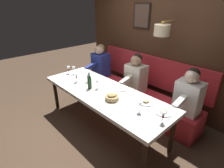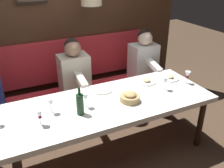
# 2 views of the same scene
# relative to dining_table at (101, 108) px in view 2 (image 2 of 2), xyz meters

# --- Properties ---
(ground_plane) EXTENTS (12.00, 12.00, 0.00)m
(ground_plane) POSITION_rel_dining_table_xyz_m (0.00, 0.00, -0.68)
(ground_plane) COLOR #4C3828
(dining_table) EXTENTS (0.90, 2.56, 0.74)m
(dining_table) POSITION_rel_dining_table_xyz_m (0.00, 0.00, 0.00)
(dining_table) COLOR white
(dining_table) RESTS_ON ground_plane
(banquette_bench) EXTENTS (0.52, 2.76, 0.45)m
(banquette_bench) POSITION_rel_dining_table_xyz_m (0.89, 0.00, -0.45)
(banquette_bench) COLOR red
(banquette_bench) RESTS_ON ground_plane
(back_wall_panel) EXTENTS (0.59, 3.96, 2.90)m
(back_wall_panel) POSITION_rel_dining_table_xyz_m (1.46, -0.00, 0.69)
(back_wall_panel) COLOR #422819
(back_wall_panel) RESTS_ON ground_plane
(diner_nearest) EXTENTS (0.60, 0.40, 0.79)m
(diner_nearest) POSITION_rel_dining_table_xyz_m (0.88, -1.10, 0.14)
(diner_nearest) COLOR white
(diner_nearest) RESTS_ON banquette_bench
(diner_near) EXTENTS (0.60, 0.40, 0.79)m
(diner_near) POSITION_rel_dining_table_xyz_m (0.88, 0.02, 0.14)
(diner_near) COLOR beige
(diner_near) RESTS_ON banquette_bench
(place_setting_0) EXTENTS (0.24, 0.31, 0.05)m
(place_setting_0) POSITION_rel_dining_table_xyz_m (0.23, -0.73, 0.08)
(place_setting_0) COLOR silver
(place_setting_0) RESTS_ON dining_table
(place_setting_1) EXTENTS (0.24, 0.32, 0.05)m
(place_setting_1) POSITION_rel_dining_table_xyz_m (0.19, -1.07, 0.08)
(place_setting_1) COLOR silver
(place_setting_1) RESTS_ON dining_table
(place_setting_2) EXTENTS (0.24, 0.32, 0.01)m
(place_setting_2) POSITION_rel_dining_table_xyz_m (0.27, -0.13, 0.07)
(place_setting_2) COLOR silver
(place_setting_2) RESTS_ON dining_table
(wine_glass_0) EXTENTS (0.07, 0.07, 0.16)m
(wine_glass_0) POSITION_rel_dining_table_xyz_m (0.05, 0.52, 0.18)
(wine_glass_0) COLOR silver
(wine_glass_0) RESTS_ON dining_table
(wine_glass_1) EXTENTS (0.07, 0.07, 0.16)m
(wine_glass_1) POSITION_rel_dining_table_xyz_m (0.00, 0.17, 0.18)
(wine_glass_1) COLOR silver
(wine_glass_1) RESTS_ON dining_table
(wine_glass_4) EXTENTS (0.07, 0.07, 0.16)m
(wine_glass_4) POSITION_rel_dining_table_xyz_m (-0.12, 0.67, 0.18)
(wine_glass_4) COLOR silver
(wine_glass_4) RESTS_ON dining_table
(wine_glass_5) EXTENTS (0.07, 0.07, 0.16)m
(wine_glass_5) POSITION_rel_dining_table_xyz_m (-0.04, -0.82, 0.18)
(wine_glass_5) COLOR silver
(wine_glass_5) RESTS_ON dining_table
(wine_glass_6) EXTENTS (0.07, 0.07, 0.16)m
(wine_glass_6) POSITION_rel_dining_table_xyz_m (-0.01, -1.18, 0.18)
(wine_glass_6) COLOR silver
(wine_glass_6) RESTS_ON dining_table
(wine_bottle) EXTENTS (0.08, 0.08, 0.30)m
(wine_bottle) POSITION_rel_dining_table_xyz_m (-0.10, 0.27, 0.18)
(wine_bottle) COLOR #19381E
(wine_bottle) RESTS_ON dining_table
(bread_bowl) EXTENTS (0.22, 0.22, 0.12)m
(bread_bowl) POSITION_rel_dining_table_xyz_m (-0.09, -0.31, 0.11)
(bread_bowl) COLOR tan
(bread_bowl) RESTS_ON dining_table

